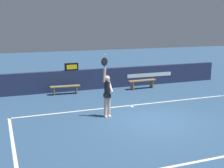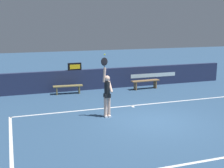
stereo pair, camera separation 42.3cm
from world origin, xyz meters
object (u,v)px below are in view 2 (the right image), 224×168
(tennis_player, at_px, (107,93))
(courtside_bench_near, at_px, (145,82))
(tennis_ball, at_px, (105,55))
(courtside_bench_far, at_px, (68,87))
(speed_display, at_px, (75,67))

(tennis_player, height_order, courtside_bench_near, tennis_player)
(tennis_ball, relative_size, courtside_bench_far, 0.04)
(speed_display, height_order, courtside_bench_near, speed_display)
(speed_display, xyz_separation_m, courtside_bench_far, (-0.54, -0.68, -1.04))
(tennis_player, distance_m, courtside_bench_far, 4.70)
(tennis_player, xyz_separation_m, courtside_bench_far, (-0.77, 4.58, -0.68))
(tennis_ball, bearing_deg, courtside_bench_far, 97.71)
(courtside_bench_near, distance_m, courtside_bench_far, 4.55)
(speed_display, distance_m, tennis_ball, 5.51)
(speed_display, height_order, tennis_player, tennis_player)
(speed_display, bearing_deg, tennis_ball, -89.00)
(tennis_ball, bearing_deg, speed_display, 91.00)
(tennis_ball, distance_m, courtside_bench_near, 6.30)
(tennis_player, xyz_separation_m, tennis_ball, (-0.13, -0.11, 1.57))
(courtside_bench_far, bearing_deg, courtside_bench_near, -3.40)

